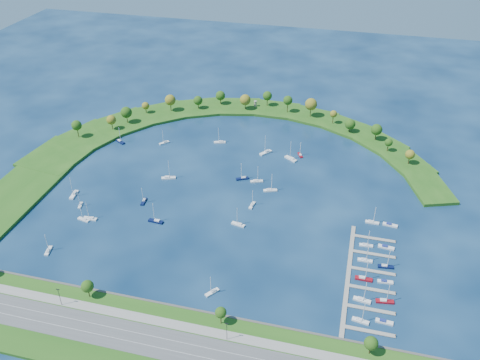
% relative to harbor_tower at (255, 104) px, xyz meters
% --- Properties ---
extents(ground, '(700.00, 700.00, 0.00)m').
position_rel_harbor_tower_xyz_m(ground, '(11.08, -118.03, -4.41)').
color(ground, '#061C3B').
rests_on(ground, ground).
extents(south_shoreline, '(420.00, 43.10, 11.60)m').
position_rel_harbor_tower_xyz_m(south_shoreline, '(11.11, -240.91, -3.41)').
color(south_shoreline, '#205316').
rests_on(south_shoreline, ground).
extents(breakwater, '(286.74, 247.64, 2.00)m').
position_rel_harbor_tower_xyz_m(breakwater, '(-35.25, -69.31, -3.42)').
color(breakwater, '#205316').
rests_on(breakwater, ground).
extents(breakwater_trees, '(240.69, 94.95, 15.23)m').
position_rel_harbor_tower_xyz_m(breakwater_trees, '(-4.14, -27.02, 6.02)').
color(breakwater_trees, '#382314').
rests_on(breakwater_trees, breakwater).
extents(harbor_tower, '(2.60, 2.60, 4.71)m').
position_rel_harbor_tower_xyz_m(harbor_tower, '(0.00, 0.00, 0.00)').
color(harbor_tower, gray).
rests_on(harbor_tower, breakwater).
extents(dock_system, '(24.28, 82.00, 1.60)m').
position_rel_harbor_tower_xyz_m(dock_system, '(96.38, -179.03, -4.06)').
color(dock_system, gray).
rests_on(dock_system, ground).
extents(moored_boat_0, '(9.44, 7.51, 14.05)m').
position_rel_harbor_tower_xyz_m(moored_boat_0, '(42.14, -73.55, -3.44)').
color(moored_boat_0, white).
rests_on(moored_boat_0, ground).
extents(moored_boat_1, '(3.66, 9.54, 13.67)m').
position_rel_harbor_tower_xyz_m(moored_boat_1, '(-80.38, -149.54, -3.45)').
color(moored_boat_1, white).
rests_on(moored_boat_1, ground).
extents(moored_boat_2, '(8.94, 3.12, 12.90)m').
position_rel_harbor_tower_xyz_m(moored_boat_2, '(-21.23, -161.79, -3.48)').
color(moored_boat_2, '#09123A').
rests_on(moored_boat_2, ground).
extents(moored_boat_3, '(6.59, 7.05, 11.10)m').
position_rel_harbor_tower_xyz_m(moored_boat_3, '(-50.79, -73.75, -3.53)').
color(moored_boat_3, white).
rests_on(moored_boat_3, ground).
extents(moored_boat_4, '(8.58, 6.24, 12.50)m').
position_rel_harbor_tower_xyz_m(moored_boat_4, '(-82.44, -80.39, -3.49)').
color(moored_boat_4, '#09123A').
rests_on(moored_boat_4, ground).
extents(moored_boat_5, '(8.38, 5.82, 12.11)m').
position_rel_harbor_tower_xyz_m(moored_boat_5, '(15.87, -105.83, -3.50)').
color(moored_boat_5, '#09123A').
rests_on(moored_boat_5, ground).
extents(moored_boat_6, '(8.01, 9.34, 14.22)m').
position_rel_harbor_tower_xyz_m(moored_boat_6, '(23.65, -69.51, -3.43)').
color(moored_boat_6, white).
rests_on(moored_boat_6, ground).
extents(moored_boat_7, '(3.35, 6.49, 9.19)m').
position_rel_harbor_tower_xyz_m(moored_boat_7, '(-71.14, -158.31, -3.57)').
color(moored_boat_7, white).
rests_on(moored_boat_7, ground).
extents(moored_boat_8, '(8.30, 5.11, 11.83)m').
position_rel_harbor_tower_xyz_m(moored_boat_8, '(25.48, -106.74, -3.51)').
color(moored_boat_8, white).
rests_on(moored_boat_8, ground).
extents(moored_boat_9, '(2.81, 7.45, 10.69)m').
position_rel_harbor_tower_xyz_m(moored_boat_9, '(28.64, -132.90, -3.54)').
color(moored_boat_9, white).
rests_on(moored_boat_9, ground).
extents(moored_boat_10, '(7.76, 3.57, 11.01)m').
position_rel_harbor_tower_xyz_m(moored_boat_10, '(-62.23, -170.62, -3.53)').
color(moored_boat_10, white).
rests_on(moored_boat_10, ground).
extents(moored_boat_11, '(6.16, 7.23, 10.99)m').
position_rel_harbor_tower_xyz_m(moored_boat_11, '(26.36, -206.93, -3.53)').
color(moored_boat_11, white).
rests_on(moored_boat_11, ground).
extents(moored_boat_12, '(4.75, 7.13, 10.24)m').
position_rel_harbor_tower_xyz_m(moored_boat_12, '(47.55, -66.77, -3.55)').
color(moored_boat_12, maroon).
rests_on(moored_boat_12, ground).
extents(moored_boat_13, '(8.32, 3.96, 11.79)m').
position_rel_harbor_tower_xyz_m(moored_boat_13, '(25.33, -152.84, -3.51)').
color(moored_boat_13, white).
rests_on(moored_boat_13, ground).
extents(moored_boat_14, '(3.61, 7.70, 10.92)m').
position_rel_harbor_tower_xyz_m(moored_boat_14, '(-66.92, -199.85, -3.53)').
color(moored_boat_14, white).
rests_on(moored_boat_14, ground).
extents(moored_boat_15, '(8.75, 4.68, 12.39)m').
position_rel_harbor_tower_xyz_m(moored_boat_15, '(-11.89, -63.12, -3.49)').
color(moored_boat_15, white).
rests_on(moored_boat_15, ground).
extents(moored_boat_16, '(8.24, 2.35, 12.10)m').
position_rel_harbor_tower_xyz_m(moored_boat_16, '(-58.98, -168.87, -3.50)').
color(moored_boat_16, white).
rests_on(moored_boat_16, ground).
extents(moored_boat_17, '(9.44, 5.62, 13.41)m').
position_rel_harbor_tower_xyz_m(moored_boat_17, '(-30.82, -117.17, -3.46)').
color(moored_boat_17, white).
rests_on(moored_boat_17, ground).
extents(moored_boat_18, '(8.85, 5.26, 12.57)m').
position_rel_harbor_tower_xyz_m(moored_boat_18, '(36.01, -114.71, -3.49)').
color(moored_boat_18, white).
rests_on(moored_boat_18, ground).
extents(moored_boat_19, '(2.71, 7.54, 10.86)m').
position_rel_harbor_tower_xyz_m(moored_boat_19, '(-35.86, -145.32, -3.54)').
color(moored_boat_19, '#09123A').
rests_on(moored_boat_19, ground).
extents(docked_boat_0, '(7.99, 3.42, 11.37)m').
position_rel_harbor_tower_xyz_m(docked_boat_0, '(96.61, -207.11, -3.52)').
color(docked_boat_0, white).
rests_on(docked_boat_0, ground).
extents(docked_boat_1, '(8.03, 2.75, 1.61)m').
position_rel_harbor_tower_xyz_m(docked_boat_1, '(107.07, -205.02, -3.82)').
color(docked_boat_1, white).
rests_on(docked_boat_1, ground).
extents(docked_boat_2, '(8.54, 3.44, 12.20)m').
position_rel_harbor_tower_xyz_m(docked_boat_2, '(96.60, -194.13, -3.50)').
color(docked_boat_2, white).
rests_on(docked_boat_2, ground).
extents(docked_boat_3, '(8.75, 3.58, 12.48)m').
position_rel_harbor_tower_xyz_m(docked_boat_3, '(107.09, -192.27, -3.49)').
color(docked_boat_3, maroon).
rests_on(docked_boat_3, ground).
extents(docked_boat_4, '(8.61, 2.52, 12.61)m').
position_rel_harbor_tower_xyz_m(docked_boat_4, '(96.59, -179.46, -3.49)').
color(docked_boat_4, maroon).
rests_on(docked_boat_4, ground).
extents(docked_boat_5, '(7.80, 2.75, 1.56)m').
position_rel_harbor_tower_xyz_m(docked_boat_5, '(107.07, -178.88, -3.84)').
color(docked_boat_5, white).
rests_on(docked_boat_5, ground).
extents(docked_boat_6, '(7.63, 2.15, 11.22)m').
position_rel_harbor_tower_xyz_m(docked_boat_6, '(96.61, -165.52, -3.53)').
color(docked_boat_6, white).
rests_on(docked_boat_6, ground).
extents(docked_boat_7, '(8.10, 3.16, 11.60)m').
position_rel_harbor_tower_xyz_m(docked_boat_7, '(107.11, -167.66, -3.52)').
color(docked_boat_7, '#09123A').
rests_on(docked_boat_7, ground).
extents(docked_boat_8, '(7.37, 2.45, 10.68)m').
position_rel_harbor_tower_xyz_m(docked_boat_8, '(96.62, -153.17, -3.54)').
color(docked_boat_8, white).
rests_on(docked_boat_8, ground).
extents(docked_boat_9, '(8.73, 3.27, 1.74)m').
position_rel_harbor_tower_xyz_m(docked_boat_9, '(107.06, -152.19, -3.77)').
color(docked_boat_9, white).
rests_on(docked_boat_9, ground).
extents(docked_boat_10, '(7.80, 2.33, 11.39)m').
position_rel_harbor_tower_xyz_m(docked_boat_10, '(99.01, -131.89, -3.52)').
color(docked_boat_10, white).
rests_on(docked_boat_10, ground).
extents(docked_boat_11, '(8.45, 3.29, 1.68)m').
position_rel_harbor_tower_xyz_m(docked_boat_11, '(108.96, -131.82, -3.79)').
color(docked_boat_11, white).
rests_on(docked_boat_11, ground).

